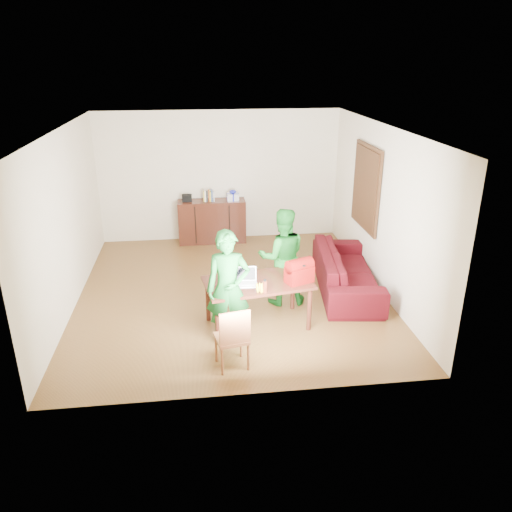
{
  "coord_description": "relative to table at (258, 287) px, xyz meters",
  "views": [
    {
      "loc": [
        -0.51,
        -7.56,
        3.7
      ],
      "look_at": [
        0.31,
        -0.95,
        1.02
      ],
      "focal_mm": 35.0,
      "sensor_mm": 36.0,
      "label": 1
    }
  ],
  "objects": [
    {
      "name": "bottle",
      "position": [
        0.05,
        -0.36,
        0.18
      ],
      "size": [
        0.08,
        0.08,
        0.19
      ],
      "primitive_type": "cylinder",
      "rotation": [
        0.0,
        0.0,
        -0.35
      ],
      "color": "#512012",
      "rests_on": "table"
    },
    {
      "name": "laptop",
      "position": [
        -0.18,
        -0.09,
        0.13
      ],
      "size": [
        0.32,
        0.23,
        0.22
      ],
      "rotation": [
        0.0,
        0.0,
        -0.05
      ],
      "color": "white",
      "rests_on": "table"
    },
    {
      "name": "room",
      "position": [
        -0.3,
        1.28,
        0.69
      ],
      "size": [
        5.2,
        5.7,
        2.9
      ],
      "color": "#482C12",
      "rests_on": "ground"
    },
    {
      "name": "bananas",
      "position": [
        -0.01,
        -0.36,
        0.11
      ],
      "size": [
        0.17,
        0.13,
        0.05
      ],
      "primitive_type": null,
      "rotation": [
        0.0,
        0.0,
        0.35
      ],
      "color": "gold",
      "rests_on": "table"
    },
    {
      "name": "sofa",
      "position": [
        1.64,
        1.04,
        -0.28
      ],
      "size": [
        1.2,
        2.42,
        0.68
      ],
      "primitive_type": "imported",
      "rotation": [
        0.0,
        0.0,
        1.44
      ],
      "color": "#330906",
      "rests_on": "ground"
    },
    {
      "name": "table",
      "position": [
        0.0,
        0.0,
        0.0
      ],
      "size": [
        1.61,
        1.07,
        0.7
      ],
      "rotation": [
        0.0,
        0.0,
        0.16
      ],
      "color": "black",
      "rests_on": "ground"
    },
    {
      "name": "chair",
      "position": [
        -0.45,
        -1.01,
        -0.37
      ],
      "size": [
        0.45,
        0.44,
        0.86
      ],
      "rotation": [
        0.0,
        0.0,
        0.19
      ],
      "color": "brown",
      "rests_on": "ground"
    },
    {
      "name": "person_near",
      "position": [
        -0.45,
        -0.41,
        0.19
      ],
      "size": [
        0.61,
        0.41,
        1.62
      ],
      "primitive_type": "imported",
      "rotation": [
        0.0,
        0.0,
        -0.04
      ],
      "color": "#12511C",
      "rests_on": "ground"
    },
    {
      "name": "person_far",
      "position": [
        0.47,
        0.69,
        0.16
      ],
      "size": [
        0.77,
        0.6,
        1.56
      ],
      "primitive_type": "imported",
      "rotation": [
        0.0,
        0.0,
        3.13
      ],
      "color": "#16651C",
      "rests_on": "ground"
    },
    {
      "name": "red_bag",
      "position": [
        0.58,
        -0.09,
        0.23
      ],
      "size": [
        0.44,
        0.35,
        0.28
      ],
      "primitive_type": "cube",
      "rotation": [
        0.0,
        0.0,
        0.4
      ],
      "color": "#670607",
      "rests_on": "table"
    }
  ]
}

